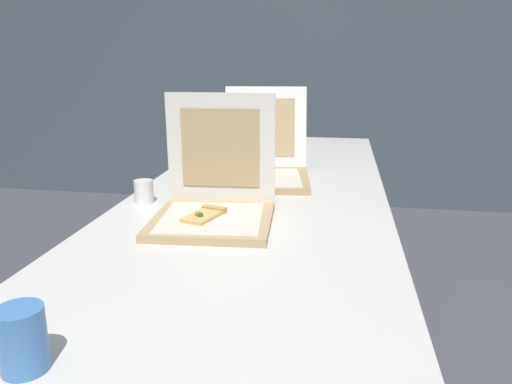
% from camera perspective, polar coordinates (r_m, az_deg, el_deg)
% --- Properties ---
extents(wall_back, '(10.00, 0.10, 2.60)m').
position_cam_1_polar(wall_back, '(3.92, 6.01, 17.44)').
color(wall_back, '#4C5660').
rests_on(wall_back, ground).
extents(table, '(0.86, 2.42, 0.72)m').
position_cam_1_polar(table, '(1.70, 0.34, -1.67)').
color(table, silver).
rests_on(table, ground).
extents(pizza_box_front, '(0.35, 0.36, 0.35)m').
position_cam_1_polar(pizza_box_front, '(1.42, -4.87, -1.27)').
color(pizza_box_front, tan).
rests_on(pizza_box_front, table).
extents(pizza_box_middle, '(0.39, 0.49, 0.33)m').
position_cam_1_polar(pizza_box_middle, '(1.87, 0.93, 2.95)').
color(pizza_box_middle, tan).
rests_on(pizza_box_middle, table).
extents(cup_white_near_center, '(0.06, 0.06, 0.07)m').
position_cam_1_polar(cup_white_near_center, '(1.62, -12.87, 0.03)').
color(cup_white_near_center, white).
rests_on(cup_white_near_center, table).
extents(cup_white_far, '(0.06, 0.06, 0.07)m').
position_cam_1_polar(cup_white_far, '(2.08, -4.54, 3.89)').
color(cup_white_far, white).
rests_on(cup_white_far, table).
extents(cup_white_mid, '(0.06, 0.06, 0.07)m').
position_cam_1_polar(cup_white_mid, '(1.86, -8.50, 2.27)').
color(cup_white_mid, white).
rests_on(cup_white_mid, table).
extents(cup_printed_front, '(0.07, 0.07, 0.10)m').
position_cam_1_polar(cup_printed_front, '(0.85, -25.45, -15.15)').
color(cup_printed_front, '#477FCC').
rests_on(cup_printed_front, table).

